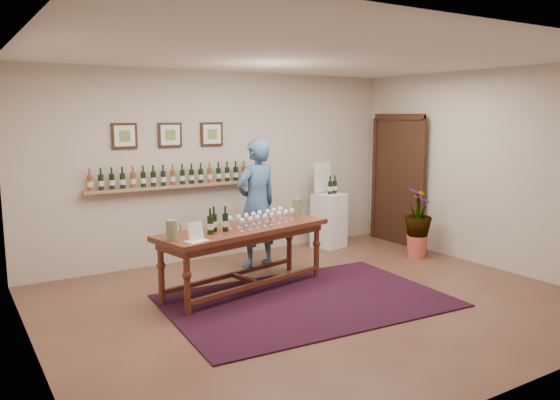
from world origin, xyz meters
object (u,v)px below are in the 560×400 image
display_pedestal (329,220)px  potted_plant (418,223)px  person (257,203)px  tasting_table (245,237)px

display_pedestal → potted_plant: size_ratio=0.95×
display_pedestal → person: (-1.59, -0.40, 0.48)m
tasting_table → display_pedestal: display_pedestal is taller
display_pedestal → person: 1.70m
potted_plant → person: (-2.31, 0.88, 0.38)m
display_pedestal → person: person is taller
display_pedestal → potted_plant: bearing=-60.5°
tasting_table → potted_plant: potted_plant is taller
tasting_table → person: 1.13m
display_pedestal → tasting_table: bearing=-150.5°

